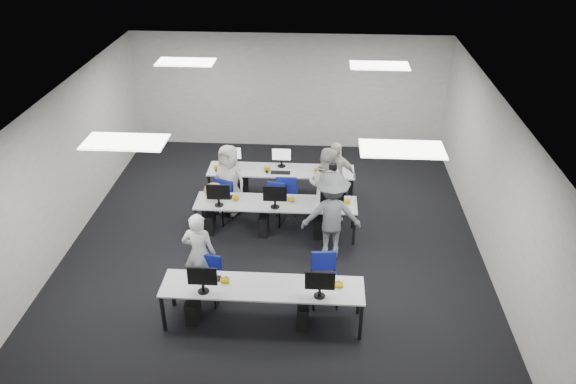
# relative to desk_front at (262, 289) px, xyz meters

# --- Properties ---
(room) EXTENTS (9.00, 9.02, 3.00)m
(room) POSITION_rel_desk_front_xyz_m (0.00, 2.40, 0.82)
(room) COLOR black
(room) RESTS_ON ground
(ceiling_panels) EXTENTS (5.20, 4.60, 0.02)m
(ceiling_panels) POSITION_rel_desk_front_xyz_m (0.00, 2.40, 2.30)
(ceiling_panels) COLOR white
(ceiling_panels) RESTS_ON room
(desk_front) EXTENTS (3.20, 0.70, 0.73)m
(desk_front) POSITION_rel_desk_front_xyz_m (0.00, 0.00, 0.00)
(desk_front) COLOR silver
(desk_front) RESTS_ON ground
(desk_mid) EXTENTS (3.20, 0.70, 0.73)m
(desk_mid) POSITION_rel_desk_front_xyz_m (0.00, 2.60, 0.00)
(desk_mid) COLOR silver
(desk_mid) RESTS_ON ground
(desk_back) EXTENTS (3.20, 0.70, 0.73)m
(desk_back) POSITION_rel_desk_front_xyz_m (0.00, 4.00, 0.00)
(desk_back) COLOR silver
(desk_back) RESTS_ON ground
(equipment_front) EXTENTS (2.51, 0.41, 1.19)m
(equipment_front) POSITION_rel_desk_front_xyz_m (-0.19, -0.02, -0.32)
(equipment_front) COLOR #0B5296
(equipment_front) RESTS_ON desk_front
(equipment_mid) EXTENTS (2.91, 0.41, 1.19)m
(equipment_mid) POSITION_rel_desk_front_xyz_m (-0.19, 2.58, -0.32)
(equipment_mid) COLOR white
(equipment_mid) RESTS_ON desk_mid
(equipment_back) EXTENTS (2.91, 0.41, 1.19)m
(equipment_back) POSITION_rel_desk_front_xyz_m (0.19, 4.02, -0.32)
(equipment_back) COLOR white
(equipment_back) RESTS_ON desk_back
(chair_0) EXTENTS (0.46, 0.49, 0.81)m
(chair_0) POSITION_rel_desk_front_xyz_m (-0.98, 0.50, -0.42)
(chair_0) COLOR navy
(chair_0) RESTS_ON ground
(chair_1) EXTENTS (0.49, 0.52, 0.90)m
(chair_1) POSITION_rel_desk_front_xyz_m (0.98, 0.58, -0.40)
(chair_1) COLOR navy
(chair_1) RESTS_ON ground
(chair_2) EXTENTS (0.56, 0.58, 0.87)m
(chair_2) POSITION_rel_desk_front_xyz_m (-1.22, 3.06, -0.41)
(chair_2) COLOR navy
(chair_2) RESTS_ON ground
(chair_3) EXTENTS (0.49, 0.52, 0.83)m
(chair_3) POSITION_rel_desk_front_xyz_m (-0.08, 3.07, -0.42)
(chair_3) COLOR navy
(chair_3) RESTS_ON ground
(chair_4) EXTENTS (0.49, 0.52, 0.86)m
(chair_4) POSITION_rel_desk_front_xyz_m (1.07, 3.13, -0.41)
(chair_4) COLOR navy
(chair_4) RESTS_ON ground
(chair_5) EXTENTS (0.57, 0.60, 0.88)m
(chair_5) POSITION_rel_desk_front_xyz_m (-1.06, 3.35, -0.40)
(chair_5) COLOR navy
(chair_5) RESTS_ON ground
(chair_6) EXTENTS (0.46, 0.50, 0.93)m
(chair_6) POSITION_rel_desk_front_xyz_m (0.16, 3.48, -0.39)
(chair_6) COLOR navy
(chair_6) RESTS_ON ground
(chair_7) EXTENTS (0.50, 0.54, 0.98)m
(chair_7) POSITION_rel_desk_front_xyz_m (1.04, 3.41, -0.37)
(chair_7) COLOR navy
(chair_7) RESTS_ON ground
(handbag) EXTENTS (0.44, 0.34, 0.32)m
(handbag) POSITION_rel_desk_front_xyz_m (-1.26, 2.73, 0.21)
(handbag) COLOR tan
(handbag) RESTS_ON desk_mid
(student_0) EXTENTS (0.59, 0.41, 1.56)m
(student_0) POSITION_rel_desk_front_xyz_m (-1.15, 0.74, 0.10)
(student_0) COLOR silver
(student_0) RESTS_ON ground
(student_1) EXTENTS (0.95, 0.84, 1.65)m
(student_1) POSITION_rel_desk_front_xyz_m (0.98, 3.21, 0.14)
(student_1) COLOR silver
(student_1) RESTS_ON ground
(student_2) EXTENTS (0.90, 0.77, 1.56)m
(student_2) POSITION_rel_desk_front_xyz_m (-1.04, 3.39, 0.10)
(student_2) COLOR silver
(student_2) RESTS_ON ground
(student_3) EXTENTS (1.03, 0.64, 1.64)m
(student_3) POSITION_rel_desk_front_xyz_m (1.15, 3.50, 0.14)
(student_3) COLOR silver
(student_3) RESTS_ON ground
(photographer) EXTENTS (1.16, 0.72, 1.74)m
(photographer) POSITION_rel_desk_front_xyz_m (1.09, 1.97, 0.19)
(photographer) COLOR slate
(photographer) RESTS_ON ground
(dslr_camera) EXTENTS (0.15, 0.19, 0.10)m
(dslr_camera) POSITION_rel_desk_front_xyz_m (1.08, 2.14, 1.12)
(dslr_camera) COLOR black
(dslr_camera) RESTS_ON photographer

